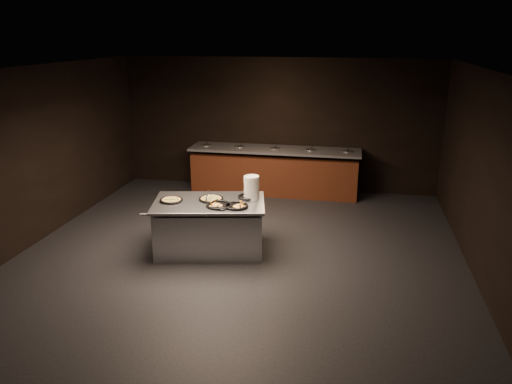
{
  "coord_description": "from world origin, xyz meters",
  "views": [
    {
      "loc": [
        1.67,
        -6.86,
        3.39
      ],
      "look_at": [
        0.24,
        0.3,
        1.06
      ],
      "focal_mm": 35.0,
      "sensor_mm": 36.0,
      "label": 1
    }
  ],
  "objects_px": {
    "plate_stack": "(252,188)",
    "pan_veggie_whole": "(171,200)",
    "pan_cheese_whole": "(211,199)",
    "serving_counter": "(210,227)"
  },
  "relations": [
    {
      "from": "serving_counter",
      "to": "plate_stack",
      "type": "relative_size",
      "value": 5.15
    },
    {
      "from": "plate_stack",
      "to": "pan_cheese_whole",
      "type": "distance_m",
      "value": 0.67
    },
    {
      "from": "plate_stack",
      "to": "pan_cheese_whole",
      "type": "relative_size",
      "value": 0.95
    },
    {
      "from": "pan_cheese_whole",
      "to": "pan_veggie_whole",
      "type": "bearing_deg",
      "value": -162.82
    },
    {
      "from": "serving_counter",
      "to": "plate_stack",
      "type": "height_order",
      "value": "plate_stack"
    },
    {
      "from": "serving_counter",
      "to": "plate_stack",
      "type": "xyz_separation_m",
      "value": [
        0.64,
        0.28,
        0.62
      ]
    },
    {
      "from": "plate_stack",
      "to": "pan_cheese_whole",
      "type": "bearing_deg",
      "value": -162.88
    },
    {
      "from": "serving_counter",
      "to": "pan_veggie_whole",
      "type": "distance_m",
      "value": 0.75
    },
    {
      "from": "plate_stack",
      "to": "pan_veggie_whole",
      "type": "xyz_separation_m",
      "value": [
        -1.23,
        -0.38,
        -0.17
      ]
    },
    {
      "from": "serving_counter",
      "to": "pan_cheese_whole",
      "type": "distance_m",
      "value": 0.46
    }
  ]
}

